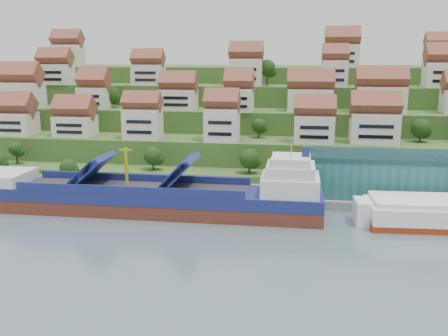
# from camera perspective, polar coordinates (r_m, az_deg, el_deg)

# --- Properties ---
(ground) EXTENTS (300.00, 300.00, 0.00)m
(ground) POSITION_cam_1_polar(r_m,az_deg,el_deg) (112.45, -2.61, -5.47)
(ground) COLOR slate
(ground) RESTS_ON ground
(quay) EXTENTS (180.00, 14.00, 2.20)m
(quay) POSITION_cam_1_polar(r_m,az_deg,el_deg) (124.43, 7.85, -3.26)
(quay) COLOR gray
(quay) RESTS_ON ground
(hillside) EXTENTS (260.00, 128.00, 31.00)m
(hillside) POSITION_cam_1_polar(r_m,az_deg,el_deg) (210.81, 2.94, 5.97)
(hillside) COLOR #2D4C1E
(hillside) RESTS_ON ground
(hillside_village) EXTENTS (159.08, 62.95, 28.55)m
(hillside_village) POSITION_cam_1_polar(r_m,az_deg,el_deg) (163.22, 2.28, 8.38)
(hillside_village) COLOR silver
(hillside_village) RESTS_ON ground
(hillside_trees) EXTENTS (142.70, 61.71, 30.97)m
(hillside_trees) POSITION_cam_1_polar(r_m,az_deg,el_deg) (152.95, -2.16, 5.63)
(hillside_trees) COLOR #1E3F15
(hillside_trees) RESTS_ON ground
(warehouse) EXTENTS (60.00, 15.00, 10.00)m
(warehouse) POSITION_cam_1_polar(r_m,az_deg,el_deg) (128.56, 22.35, -0.79)
(warehouse) COLOR #276A65
(warehouse) RESTS_ON quay
(flagpole) EXTENTS (1.28, 0.16, 8.00)m
(flagpole) POSITION_cam_1_polar(r_m,az_deg,el_deg) (118.16, 6.97, -1.19)
(flagpole) COLOR gray
(flagpole) RESTS_ON quay
(cargo_ship) EXTENTS (80.13, 12.80, 17.79)m
(cargo_ship) POSITION_cam_1_polar(r_m,az_deg,el_deg) (114.83, -7.96, -3.44)
(cargo_ship) COLOR #5A281B
(cargo_ship) RESTS_ON ground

